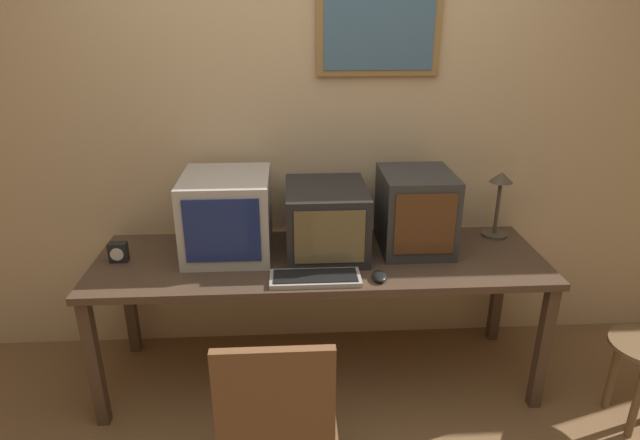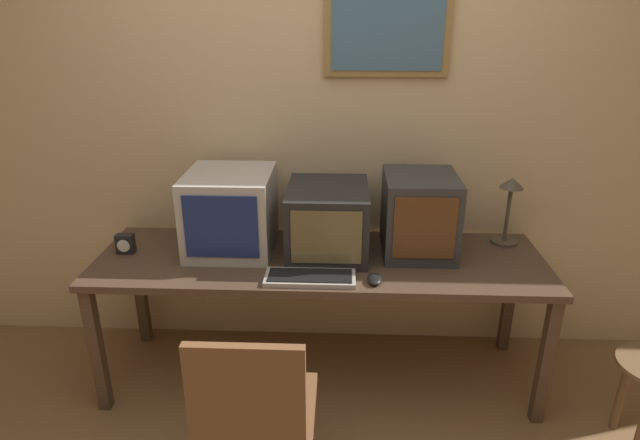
% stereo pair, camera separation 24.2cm
% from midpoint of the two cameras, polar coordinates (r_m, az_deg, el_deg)
% --- Properties ---
extents(wall_back, '(8.00, 0.08, 2.60)m').
position_cam_midpoint_polar(wall_back, '(2.90, -2.88, 10.19)').
color(wall_back, '#D1B284').
rests_on(wall_back, ground_plane).
extents(desk, '(2.24, 0.69, 0.72)m').
position_cam_midpoint_polar(desk, '(2.71, -2.56, -5.33)').
color(desk, '#4C3828').
rests_on(desk, ground_plane).
extents(monitor_left, '(0.43, 0.46, 0.41)m').
position_cam_midpoint_polar(monitor_left, '(2.73, -12.38, 0.51)').
color(monitor_left, '#B7B2A8').
rests_on(monitor_left, desk).
extents(monitor_center, '(0.40, 0.48, 0.34)m').
position_cam_midpoint_polar(monitor_center, '(2.69, -1.92, -0.02)').
color(monitor_center, black).
rests_on(monitor_center, desk).
extents(monitor_right, '(0.36, 0.41, 0.40)m').
position_cam_midpoint_polar(monitor_right, '(2.74, 7.68, 0.94)').
color(monitor_right, '#333333').
rests_on(monitor_right, desk).
extents(keyboard_main, '(0.42, 0.17, 0.03)m').
position_cam_midpoint_polar(keyboard_main, '(2.46, -3.33, -6.25)').
color(keyboard_main, '#A8A399').
rests_on(keyboard_main, desk).
extents(mouse_near_keyboard, '(0.07, 0.11, 0.03)m').
position_cam_midpoint_polar(mouse_near_keyboard, '(2.47, 3.57, -6.08)').
color(mouse_near_keyboard, black).
rests_on(mouse_near_keyboard, desk).
extents(desk_clock, '(0.09, 0.05, 0.10)m').
position_cam_midpoint_polar(desk_clock, '(2.85, -23.03, -3.23)').
color(desk_clock, black).
rests_on(desk_clock, desk).
extents(desk_lamp, '(0.14, 0.14, 0.36)m').
position_cam_midpoint_polar(desk_lamp, '(2.96, 16.39, 2.58)').
color(desk_lamp, '#4C4233').
rests_on(desk_lamp, desk).
extents(office_chair, '(0.46, 0.46, 0.87)m').
position_cam_midpoint_polar(office_chair, '(2.19, -7.93, -22.10)').
color(office_chair, black).
rests_on(office_chair, ground_plane).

